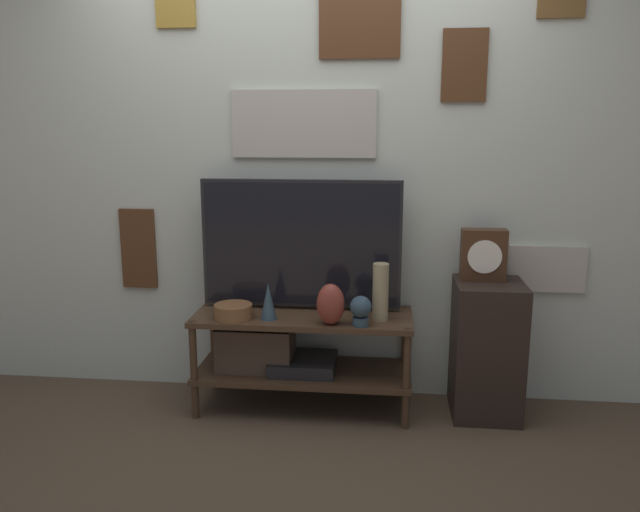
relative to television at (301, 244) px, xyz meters
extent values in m
plane|color=#4C3D2D|center=(0.02, -0.36, -0.91)|extent=(12.00, 12.00, 0.00)
cube|color=beige|center=(0.02, 0.18, 0.44)|extent=(6.40, 0.06, 2.70)
cube|color=#B2ADA3|center=(0.00, 0.13, 0.65)|extent=(0.80, 0.02, 0.37)
cube|color=#B2BCC6|center=(0.00, 0.13, 0.65)|extent=(0.76, 0.01, 0.33)
cube|color=#4C2D19|center=(0.30, 0.13, 1.24)|extent=(0.43, 0.02, 0.52)
cube|color=slate|center=(0.30, 0.13, 1.24)|extent=(0.40, 0.01, 0.48)
cube|color=#B7B2A8|center=(1.35, 0.13, -0.14)|extent=(0.42, 0.02, 0.26)
cube|color=slate|center=(1.35, 0.13, -0.14)|extent=(0.38, 0.01, 0.22)
cube|color=#4C2D19|center=(0.85, 0.13, 0.95)|extent=(0.23, 0.02, 0.37)
cube|color=#BCB299|center=(0.85, 0.13, 0.95)|extent=(0.20, 0.01, 0.34)
cube|color=#4C2D19|center=(-0.99, 0.13, -0.07)|extent=(0.21, 0.02, 0.47)
cube|color=white|center=(-0.99, 0.13, -0.07)|extent=(0.17, 0.01, 0.43)
cube|color=#422D1E|center=(0.02, -0.10, -0.39)|extent=(1.19, 0.45, 0.03)
cube|color=#422D1E|center=(0.02, -0.10, -0.71)|extent=(1.19, 0.45, 0.03)
cylinder|color=#422D1E|center=(-0.54, -0.29, -0.64)|extent=(0.04, 0.04, 0.54)
cylinder|color=#422D1E|center=(0.58, -0.29, -0.64)|extent=(0.04, 0.04, 0.54)
cylinder|color=#422D1E|center=(-0.54, 0.10, -0.64)|extent=(0.04, 0.04, 0.54)
cylinder|color=#422D1E|center=(0.58, 0.10, -0.64)|extent=(0.04, 0.04, 0.54)
cube|color=black|center=(0.02, -0.10, -0.66)|extent=(0.36, 0.32, 0.07)
cube|color=#47382D|center=(-0.24, -0.10, -0.57)|extent=(0.41, 0.25, 0.24)
cylinder|color=black|center=(-0.30, 0.00, -0.36)|extent=(0.05, 0.05, 0.02)
cylinder|color=black|center=(0.30, 0.00, -0.36)|extent=(0.05, 0.05, 0.02)
cube|color=black|center=(0.00, 0.00, 0.00)|extent=(1.10, 0.04, 0.70)
cube|color=black|center=(0.00, -0.01, 0.00)|extent=(1.07, 0.01, 0.67)
ellipsoid|color=brown|center=(0.19, -0.26, -0.26)|extent=(0.14, 0.12, 0.22)
cylinder|color=brown|center=(-0.34, -0.21, -0.33)|extent=(0.20, 0.20, 0.08)
cylinder|color=tan|center=(0.44, -0.15, -0.22)|extent=(0.08, 0.08, 0.30)
cone|color=#2D4251|center=(-0.15, -0.21, -0.27)|extent=(0.09, 0.09, 0.20)
cylinder|color=#2D4251|center=(0.34, -0.26, -0.35)|extent=(0.08, 0.08, 0.05)
sphere|color=#2D4251|center=(0.34, -0.26, -0.27)|extent=(0.11, 0.11, 0.11)
cube|color=black|center=(1.02, -0.07, -0.54)|extent=(0.36, 0.38, 0.74)
cube|color=#422819|center=(0.98, -0.01, -0.04)|extent=(0.24, 0.10, 0.28)
cylinder|color=white|center=(0.98, -0.06, -0.04)|extent=(0.18, 0.01, 0.18)
camera|label=1|loc=(0.46, -3.33, 0.64)|focal=35.00mm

